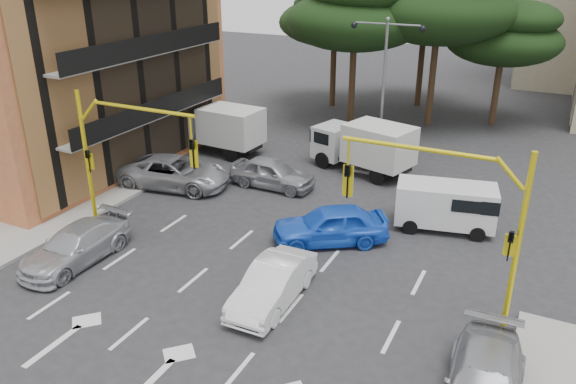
# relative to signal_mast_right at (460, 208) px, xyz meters

# --- Properties ---
(ground) EXTENTS (120.00, 120.00, 0.00)m
(ground) POSITION_rel_signal_mast_right_xyz_m (-6.80, -1.99, -3.88)
(ground) COLOR #28282B
(ground) RESTS_ON ground
(median_strip) EXTENTS (1.40, 6.00, 0.15)m
(median_strip) POSITION_rel_signal_mast_right_xyz_m (-6.80, 14.01, -3.81)
(median_strip) COLOR gray
(median_strip) RESTS_ON ground
(apartment_orange) EXTENTS (15.19, 16.15, 13.70)m
(apartment_orange) POSITION_rel_signal_mast_right_xyz_m (-24.76, 6.01, 2.97)
(apartment_orange) COLOR #B75239
(apartment_orange) RESTS_ON ground
(pine_left_near) EXTENTS (9.15, 9.15, 10.23)m
(pine_left_near) POSITION_rel_signal_mast_right_xyz_m (-10.75, 19.96, 3.72)
(pine_left_near) COLOR #382616
(pine_left_near) RESTS_ON ground
(pine_left_far) EXTENTS (8.32, 8.32, 9.30)m
(pine_left_far) POSITION_rel_signal_mast_right_xyz_m (-13.75, 23.96, 3.03)
(pine_left_far) COLOR #382616
(pine_left_far) RESTS_ON ground
(pine_right) EXTENTS (7.49, 7.49, 8.37)m
(pine_right) POSITION_rel_signal_mast_right_xyz_m (-1.75, 23.96, 2.33)
(pine_right) COLOR #382616
(pine_right) RESTS_ON ground
(pine_back) EXTENTS (9.15, 9.15, 10.23)m
(pine_back) POSITION_rel_signal_mast_right_xyz_m (-7.75, 26.96, 3.72)
(pine_back) COLOR #382616
(pine_back) RESTS_ON ground
(signal_mast_right) EXTENTS (5.79, 0.37, 6.00)m
(signal_mast_right) POSITION_rel_signal_mast_right_xyz_m (0.00, 0.00, 0.00)
(signal_mast_right) COLOR yellow
(signal_mast_right) RESTS_ON ground
(signal_mast_left) EXTENTS (5.79, 0.37, 6.00)m
(signal_mast_left) POSITION_rel_signal_mast_right_xyz_m (-13.61, 0.00, 0.00)
(signal_mast_left) COLOR yellow
(signal_mast_left) RESTS_ON ground
(street_lamp_center) EXTENTS (4.16, 0.36, 7.77)m
(street_lamp_center) POSITION_rel_signal_mast_right_xyz_m (-6.80, 14.01, 1.54)
(street_lamp_center) COLOR slate
(street_lamp_center) RESTS_ON median_strip
(car_white_hatch) EXTENTS (1.59, 4.38, 1.44)m
(car_white_hatch) POSITION_rel_signal_mast_right_xyz_m (-5.53, -1.92, -3.17)
(car_white_hatch) COLOR white
(car_white_hatch) RESTS_ON ground
(car_blue_compact) EXTENTS (4.98, 4.18, 1.61)m
(car_blue_compact) POSITION_rel_signal_mast_right_xyz_m (-5.40, 2.94, -3.08)
(car_blue_compact) COLOR blue
(car_blue_compact) RESTS_ON ground
(car_silver_wagon) EXTENTS (2.01, 4.83, 1.39)m
(car_silver_wagon) POSITION_rel_signal_mast_right_xyz_m (-13.63, -2.83, -3.19)
(car_silver_wagon) COLOR #AEB0B6
(car_silver_wagon) RESTS_ON ground
(car_silver_cross_a) EXTENTS (6.05, 3.57, 1.58)m
(car_silver_cross_a) POSITION_rel_signal_mast_right_xyz_m (-14.80, 5.01, -3.09)
(car_silver_cross_a) COLOR #9C9DA3
(car_silver_cross_a) RESTS_ON ground
(car_silver_cross_b) EXTENTS (4.45, 1.83, 1.51)m
(car_silver_cross_b) POSITION_rel_signal_mast_right_xyz_m (-10.31, 7.18, -3.13)
(car_silver_cross_b) COLOR #97999F
(car_silver_cross_b) RESTS_ON ground
(van_white) EXTENTS (4.44, 2.69, 2.07)m
(van_white) POSITION_rel_signal_mast_right_xyz_m (-1.45, 6.32, -2.85)
(van_white) COLOR silver
(van_white) RESTS_ON ground
(box_truck_a) EXTENTS (5.84, 2.76, 2.80)m
(box_truck_a) POSITION_rel_signal_mast_right_xyz_m (-15.80, 10.65, -2.48)
(box_truck_a) COLOR silver
(box_truck_a) RESTS_ON ground
(box_truck_b) EXTENTS (6.08, 3.82, 2.78)m
(box_truck_b) POSITION_rel_signal_mast_right_xyz_m (-6.94, 11.35, -2.49)
(box_truck_b) COLOR silver
(box_truck_b) RESTS_ON ground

